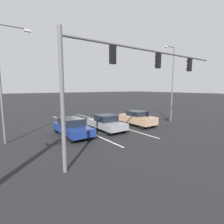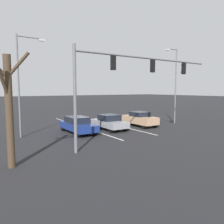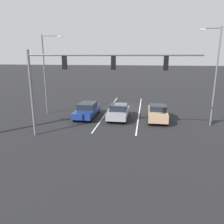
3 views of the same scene
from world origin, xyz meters
The scene contains 9 objects.
ground_plane centered at (0.00, 0.00, 0.00)m, with size 240.00×240.00×0.00m, color black.
lane_stripe_left_divider centered at (-1.82, 1.83, 0.01)m, with size 0.12×15.66×0.01m, color silver.
lane_stripe_center_divider centered at (1.82, 1.83, 0.01)m, with size 0.12×15.66×0.01m, color silver.
car_gray_midlane_front centered at (0.18, 5.03, 0.75)m, with size 1.88×4.21×1.48m.
car_tan_leftlane_front centered at (-3.68, 5.12, 0.80)m, with size 1.78×4.18×1.55m.
car_navy_rightlane_front centered at (3.48, 4.87, 0.76)m, with size 1.86×4.66×1.48m.
traffic_signal_gantry centered at (2.09, 10.64, 5.07)m, with size 12.50×0.37×6.66m.
street_lamp_right_shoulder centered at (8.01, 4.08, 4.82)m, with size 2.24×0.24×8.32m.
street_lamp_left_shoulder centered at (-8.27, 5.81, 4.90)m, with size 1.78×0.24×8.59m.
Camera 3 is at (-2.49, 26.14, 6.23)m, focal length 35.00 mm.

